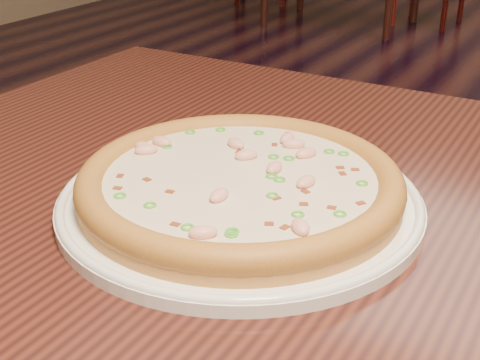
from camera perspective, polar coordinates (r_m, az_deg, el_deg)
The scene contains 4 objects.
ground at distance 1.86m, azimuth 14.59°, elevation -9.93°, with size 9.00×9.00×0.00m, color black.
hero_table at distance 0.71m, azimuth 10.64°, elevation -10.00°, with size 1.20×0.80×0.75m.
plate at distance 0.65m, azimuth 0.00°, elevation -1.68°, with size 0.36×0.36×0.02m.
pizza at distance 0.65m, azimuth 0.00°, elevation -0.23°, with size 0.32×0.32×0.03m.
Camera 1 is at (0.33, -1.50, 1.06)m, focal length 50.00 mm.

